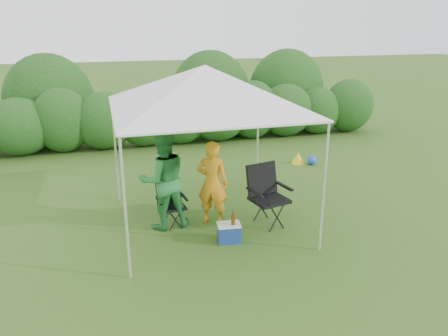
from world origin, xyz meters
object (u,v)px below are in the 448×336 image
object	(u,v)px
canopy	(205,87)
chair_right	(266,191)
chair_left	(171,200)
woman	(163,180)
cooler	(229,233)
man	(212,183)

from	to	relation	value
canopy	chair_right	world-z (taller)	canopy
chair_left	woman	world-z (taller)	woman
chair_left	cooler	bearing A→B (deg)	-55.79
canopy	chair_left	xyz separation A→B (m)	(-0.64, 0.11, -2.00)
canopy	chair_left	world-z (taller)	canopy
canopy	chair_left	distance (m)	2.11
woman	cooler	size ratio (longest dim) A/B	4.33
chair_right	chair_left	world-z (taller)	chair_right
chair_left	cooler	xyz separation A→B (m)	(0.81, -0.94, -0.30)
canopy	chair_left	bearing A→B (deg)	170.48
man	cooler	world-z (taller)	man
canopy	woman	xyz separation A→B (m)	(-0.77, 0.03, -1.57)
chair_left	man	size ratio (longest dim) A/B	0.52
woman	canopy	bearing A→B (deg)	171.14
canopy	cooler	xyz separation A→B (m)	(0.17, -0.83, -2.30)
chair_right	canopy	bearing A→B (deg)	150.02
canopy	woman	size ratio (longest dim) A/B	1.74
woman	chair_left	bearing A→B (deg)	-153.60
canopy	man	size ratio (longest dim) A/B	2.00
woman	cooler	xyz separation A→B (m)	(0.94, -0.86, -0.73)
chair_left	man	distance (m)	0.81
man	canopy	bearing A→B (deg)	-6.40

